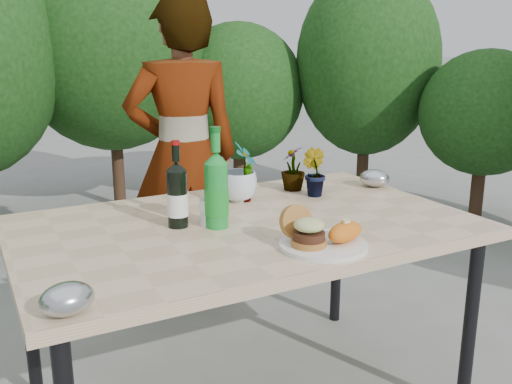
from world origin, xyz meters
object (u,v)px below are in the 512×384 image
wine_bottle (177,196)px  person (183,156)px  patio_table (246,237)px  dinner_plate (323,245)px

wine_bottle → person: 0.99m
patio_table → wine_bottle: (-0.23, 0.06, 0.17)m
dinner_plate → wine_bottle: size_ratio=0.92×
patio_table → wine_bottle: 0.29m
person → dinner_plate: bearing=100.4°
wine_bottle → dinner_plate: bearing=-55.2°
dinner_plate → wine_bottle: 0.54m
patio_table → person: (0.14, 0.98, 0.11)m
dinner_plate → person: size_ratio=0.17×
patio_table → dinner_plate: (0.10, -0.35, 0.06)m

